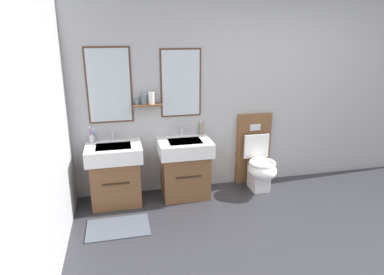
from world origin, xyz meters
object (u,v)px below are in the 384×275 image
Objects in this scene: toothbrush_cup at (92,138)px; vanity_sink_right at (185,166)px; soap_dispenser at (201,129)px; toilet at (257,161)px; vanity_sink_left at (115,173)px.

vanity_sink_right is at bearing -9.15° from toothbrush_cup.
vanity_sink_right is 0.55m from soap_dispenser.
toothbrush_cup is (-2.14, 0.16, 0.44)m from toilet.
toilet is 0.90m from soap_dispenser.
toilet reaches higher than vanity_sink_left.
toilet is 5.15× the size of soap_dispenser.
soap_dispenser reaches higher than vanity_sink_left.
vanity_sink_left is 1.89m from toilet.
vanity_sink_right is 0.76× the size of toilet.
vanity_sink_right is at bearing -143.82° from soap_dispenser.
soap_dispenser is (-0.75, 0.17, 0.46)m from toilet.
vanity_sink_left is 0.51m from toothbrush_cup.
vanity_sink_left is 1.23m from soap_dispenser.
toothbrush_cup is 1.39m from soap_dispenser.
vanity_sink_left is at bearing -35.78° from toothbrush_cup.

